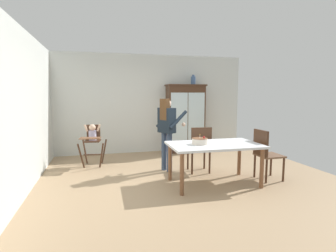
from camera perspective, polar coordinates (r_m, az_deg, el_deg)
name	(u,v)px	position (r m, az deg, el deg)	size (l,w,h in m)	color
ground_plane	(179,179)	(5.25, 2.29, -11.25)	(6.24, 6.24, 0.00)	tan
wall_back	(151,104)	(7.54, -3.55, 4.72)	(5.32, 0.06, 2.70)	silver
wall_left	(23,111)	(4.91, -28.46, 2.77)	(0.06, 5.32, 2.70)	silver
china_cabinet	(185,118)	(7.55, 3.72, 1.67)	(1.10, 0.48, 1.89)	#422819
ceramic_vase	(193,80)	(7.61, 5.38, 9.66)	(0.13, 0.13, 0.27)	#3D567F
high_chair_with_toddler	(92,137)	(6.30, -15.76, -2.31)	(0.65, 0.75, 0.95)	#422819
adult_person	(167,126)	(5.61, -0.22, 0.09)	(0.66, 0.65, 1.53)	#33425B
dining_table	(214,148)	(4.90, 9.80, -4.73)	(1.64, 1.01, 0.74)	silver
birthday_cake	(200,141)	(4.80, 6.79, -3.22)	(0.28, 0.28, 0.19)	beige
dining_chair_far_side	(200,146)	(5.56, 6.82, -4.33)	(0.48, 0.48, 0.96)	#422819
dining_chair_right_end	(265,151)	(5.40, 19.90, -5.03)	(0.45, 0.45, 0.96)	#422819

